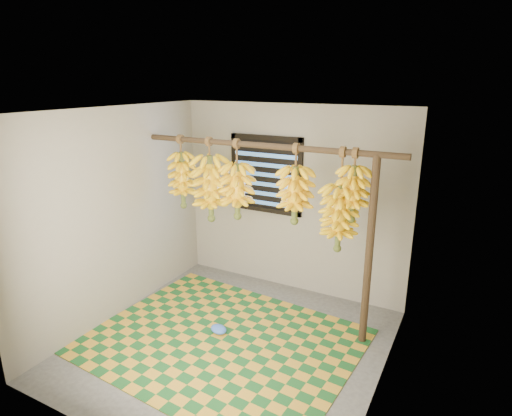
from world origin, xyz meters
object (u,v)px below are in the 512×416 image
Objects in this scene: support_post at (369,254)px; woven_mat at (221,341)px; banana_bunch_c at (237,191)px; banana_bunch_d at (295,195)px; banana_bunch_e at (339,218)px; banana_bunch_f at (353,194)px; banana_bunch_a at (182,180)px; plastic_bag at (219,329)px; banana_bunch_b at (211,188)px.

support_post reaches higher than woven_mat.
banana_bunch_d is at bearing 0.00° from banana_bunch_c.
support_post is at bearing 0.00° from banana_bunch_c.
banana_bunch_c is at bearing -180.00° from support_post.
banana_bunch_e reaches higher than support_post.
banana_bunch_e is 1.46× the size of banana_bunch_f.
banana_bunch_a is (-2.28, 0.00, 0.51)m from support_post.
plastic_bag is (-1.43, -0.60, -0.95)m from support_post.
plastic_bag is 1.54m from banana_bunch_c.
banana_bunch_a is 0.89× the size of banana_bunch_b.
banana_bunch_a is 1.96m from banana_bunch_e.
banana_bunch_a and banana_bunch_c have the same top height.
plastic_bag is 0.19× the size of banana_bunch_e.
banana_bunch_a is at bearing 180.00° from banana_bunch_c.
woven_mat is 1.80m from banana_bunch_e.
banana_bunch_f is at bearing 0.00° from banana_bunch_b.
banana_bunch_a is 1.20× the size of banana_bunch_f.
banana_bunch_e is (0.49, 0.00, -0.18)m from banana_bunch_d.
banana_bunch_d is at bearing 180.00° from support_post.
plastic_bag is 1.59m from banana_bunch_b.
woven_mat is (-1.32, -0.71, -0.99)m from support_post.
banana_bunch_f is (0.12, 0.00, 0.27)m from banana_bunch_e.
woven_mat is at bearing -125.62° from banana_bunch_d.
banana_bunch_a reaches higher than plastic_bag.
banana_bunch_e is (1.55, -0.00, -0.13)m from banana_bunch_b.
banana_bunch_a is 1.47m from banana_bunch_d.
banana_bunch_d is at bearing 44.49° from plastic_bag.
banana_bunch_c is at bearing -0.00° from banana_bunch_b.
banana_bunch_c and banana_bunch_f have the same top height.
banana_bunch_c is 1.20m from banana_bunch_e.
banana_bunch_e is at bearing 0.00° from banana_bunch_d.
banana_bunch_d is 0.62m from banana_bunch_f.
banana_bunch_c is 1.32m from banana_bunch_f.
plastic_bag reaches higher than woven_mat.
support_post is at bearing 0.00° from banana_bunch_a.
banana_bunch_a is 0.98× the size of banana_bunch_c.
banana_bunch_f is at bearing 180.00° from support_post.
banana_bunch_b is at bearing 180.00° from banana_bunch_d.
woven_mat is at bearing -46.07° from plastic_bag.
banana_bunch_f is (1.68, 0.00, 0.14)m from banana_bunch_b.
banana_bunch_a is at bearing 145.12° from plastic_bag.
banana_bunch_c is 0.70m from banana_bunch_d.
plastic_bag is at bearing -157.21° from support_post.
banana_bunch_e is at bearing 0.00° from banana_bunch_c.
banana_bunch_b is (0.40, 0.00, -0.06)m from banana_bunch_a.
plastic_bag is 1.79m from banana_bunch_e.
woven_mat is 2.07m from banana_bunch_f.
banana_bunch_c is at bearing -180.00° from banana_bunch_f.
banana_bunch_d reaches higher than woven_mat.
support_post is 1.86× the size of banana_bunch_e.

